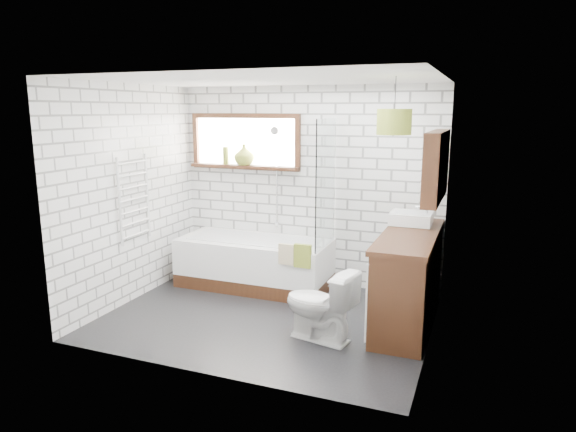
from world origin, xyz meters
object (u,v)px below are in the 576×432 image
at_px(vanity, 409,278).
at_px(toilet, 319,304).
at_px(basin, 411,218).
at_px(pendant, 394,122).
at_px(bathtub, 255,263).

height_order(vanity, toilet, vanity).
bearing_deg(vanity, toilet, -134.74).
xyz_separation_m(basin, toilet, (-0.68, -1.16, -0.68)).
xyz_separation_m(basin, pendant, (-0.07, -0.91, 1.06)).
relative_size(vanity, toilet, 2.36).
height_order(toilet, pendant, pendant).
relative_size(basin, toilet, 0.62).
relative_size(bathtub, toilet, 2.62).
xyz_separation_m(vanity, toilet, (-0.74, -0.75, -0.13)).
bearing_deg(pendant, basin, 85.41).
relative_size(bathtub, basin, 4.26).
bearing_deg(vanity, bathtub, 167.42).
height_order(bathtub, basin, basin).
distance_m(toilet, pendant, 1.86).
height_order(bathtub, toilet, toilet).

